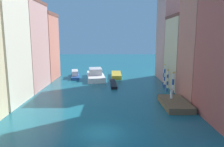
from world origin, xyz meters
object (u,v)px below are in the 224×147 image
Objects in this scene: mooring_pole_1 at (167,80)px; mooring_pole_2 at (164,76)px; waterfront_dock at (174,103)px; motorboat_1 at (116,75)px; person_on_dock at (171,94)px; motorboat_0 at (74,75)px; mooring_pole_0 at (172,83)px; mooring_pole_3 at (163,76)px; gondola_black at (113,84)px; vaporetto_white at (95,75)px.

mooring_pole_2 reaches higher than mooring_pole_1.
waterfront_dock is 23.70m from motorboat_1.
motorboat_1 is (-7.49, 21.28, -1.02)m from person_on_dock.
mooring_pole_2 reaches higher than motorboat_0.
mooring_pole_0 is 6.81m from mooring_pole_3.
person_on_dock is (-0.20, 1.13, 1.07)m from waterfront_dock.
gondola_black is at bearing 139.84° from mooring_pole_0.
gondola_black is (-9.62, 2.89, -2.10)m from mooring_pole_2.
waterfront_dock is 1.47× the size of mooring_pole_2.
gondola_black is at bearing 150.55° from mooring_pole_1.
vaporetto_white is (-13.59, 11.73, -1.14)m from mooring_pole_1.
motorboat_1 is (-8.82, 11.73, -1.90)m from mooring_pole_2.
waterfront_dock is 23.55m from vaporetto_white.
mooring_pole_1 is 4.02m from mooring_pole_3.
mooring_pole_1 reaches higher than vaporetto_white.
mooring_pole_2 is at bearing 88.01° from mooring_pole_1.
mooring_pole_0 reaches higher than gondola_black.
mooring_pole_0 is 0.51× the size of motorboat_1.
motorboat_0 is at bearing 129.14° from waterfront_dock.
vaporetto_white is 5.35m from motorboat_0.
person_on_dock is at bearing -98.09° from mooring_pole_3.
gondola_black is at bearing -57.40° from vaporetto_white.
mooring_pole_3 is 10.11m from gondola_black.
mooring_pole_1 is 0.50× the size of motorboat_1.
gondola_black is 12.18m from motorboat_0.
mooring_pole_3 is at bearing -48.43° from motorboat_1.
waterfront_dock is 0.84× the size of gondola_black.
mooring_pole_3 is (0.33, 4.01, -0.02)m from mooring_pole_1.
mooring_pole_1 is at bearing -94.75° from mooring_pole_3.
mooring_pole_2 is 0.59× the size of motorboat_0.
person_on_dock is 0.19× the size of motorboat_1.
mooring_pole_1 is at bearing 93.45° from mooring_pole_0.
mooring_pole_1 is 23.04m from motorboat_0.
waterfront_dock is 0.86× the size of motorboat_1.
motorboat_0 is 9.96m from motorboat_1.
mooring_pole_0 is at bearing -46.56° from vaporetto_white.
mooring_pole_1 is (1.24, 7.06, 0.55)m from person_on_dock.
person_on_dock is at bearing -99.96° from mooring_pole_1.
waterfront_dock is at bearing -57.96° from gondola_black.
mooring_pole_3 reaches higher than person_on_dock.
waterfront_dock is at bearing -57.79° from vaporetto_white.
mooring_pole_0 reaches higher than motorboat_1.
person_on_dock is at bearing -97.90° from mooring_pole_2.
mooring_pole_0 is 5.31m from mooring_pole_2.
mooring_pole_0 is at bearing -40.81° from motorboat_0.
vaporetto_white reaches higher than person_on_dock.
mooring_pole_2 is (1.12, 10.69, 1.95)m from waterfront_dock.
mooring_pole_1 is 0.49× the size of gondola_black.
vaporetto_white is 1.45× the size of motorboat_0.
person_on_dock is 0.36× the size of mooring_pole_0.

